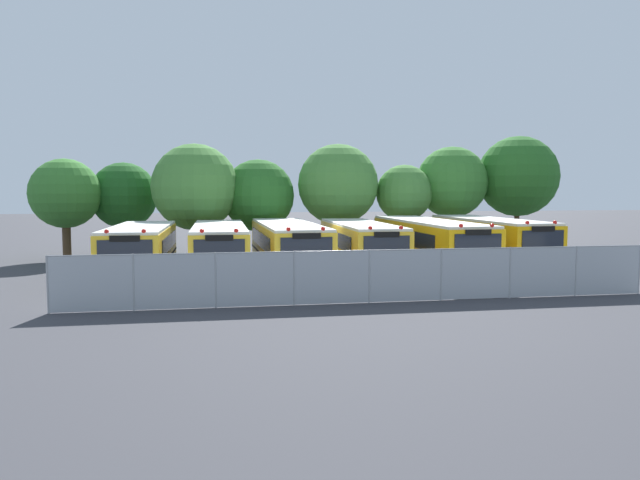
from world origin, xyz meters
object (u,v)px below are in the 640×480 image
(tree_1, at_px, (126,195))
(tree_6, at_px, (453,181))
(tree_3, at_px, (255,195))
(tree_7, at_px, (516,176))
(tree_5, at_px, (406,192))
(tree_0, at_px, (66,194))
(school_bus_0, at_px, (141,249))
(school_bus_4, at_px, (429,243))
(school_bus_2, at_px, (288,246))
(school_bus_3, at_px, (360,245))
(school_bus_5, at_px, (489,241))
(tree_4, at_px, (339,185))
(school_bus_1, at_px, (219,248))
(tree_2, at_px, (197,188))

(tree_1, bearing_deg, tree_6, -6.16)
(tree_3, distance_m, tree_7, 16.54)
(tree_5, bearing_deg, tree_0, 177.86)
(tree_7, bearing_deg, school_bus_0, -162.28)
(school_bus_4, distance_m, tree_6, 9.20)
(school_bus_2, distance_m, school_bus_3, 3.59)
(school_bus_5, xyz_separation_m, tree_4, (-6.43, 7.02, 2.93))
(school_bus_0, height_order, tree_3, tree_3)
(school_bus_0, xyz_separation_m, tree_4, (10.80, 7.33, 3.02))
(school_bus_1, bearing_deg, school_bus_3, -176.81)
(school_bus_4, distance_m, tree_0, 20.60)
(school_bus_4, xyz_separation_m, tree_6, (4.31, 7.50, 3.15))
(tree_6, bearing_deg, tree_0, 178.69)
(school_bus_4, xyz_separation_m, tree_7, (8.45, 7.19, 3.48))
(tree_2, bearing_deg, school_bus_2, -56.98)
(school_bus_2, distance_m, tree_6, 13.84)
(tree_2, height_order, tree_3, tree_2)
(tree_7, bearing_deg, tree_0, 178.23)
(school_bus_2, xyz_separation_m, school_bus_4, (7.02, -0.21, 0.05))
(school_bus_1, xyz_separation_m, tree_5, (11.48, 7.38, 2.54))
(school_bus_5, height_order, tree_5, tree_5)
(school_bus_5, xyz_separation_m, tree_7, (5.05, 6.81, 3.46))
(school_bus_3, height_order, tree_3, tree_3)
(school_bus_5, relative_size, tree_4, 1.49)
(tree_3, xyz_separation_m, tree_4, (5.02, -0.12, 0.64))
(school_bus_0, bearing_deg, tree_1, -78.10)
(tree_3, height_order, tree_5, tree_3)
(school_bus_0, xyz_separation_m, tree_1, (-1.90, 9.59, 2.37))
(school_bus_2, height_order, tree_1, tree_1)
(tree_2, bearing_deg, school_bus_0, -109.05)
(tree_0, bearing_deg, school_bus_4, -23.10)
(school_bus_1, height_order, tree_2, tree_2)
(tree_0, distance_m, tree_6, 23.15)
(school_bus_4, bearing_deg, tree_5, -99.80)
(school_bus_4, xyz_separation_m, tree_3, (-8.05, 7.52, 2.30))
(tree_3, height_order, tree_4, tree_4)
(tree_4, bearing_deg, school_bus_2, -119.03)
(tree_2, bearing_deg, tree_6, 1.80)
(school_bus_2, bearing_deg, tree_2, -58.15)
(tree_0, xyz_separation_m, tree_6, (23.13, -0.53, 0.77))
(school_bus_1, height_order, school_bus_3, school_bus_3)
(tree_2, bearing_deg, school_bus_5, -24.08)
(school_bus_0, distance_m, school_bus_1, 3.56)
(school_bus_0, xyz_separation_m, tree_5, (15.04, 7.21, 2.55))
(school_bus_1, bearing_deg, school_bus_4, -178.91)
(school_bus_4, distance_m, tree_2, 13.68)
(tree_4, height_order, tree_6, tree_4)
(tree_1, relative_size, tree_4, 0.84)
(tree_4, height_order, tree_7, tree_7)
(school_bus_1, relative_size, tree_6, 1.49)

